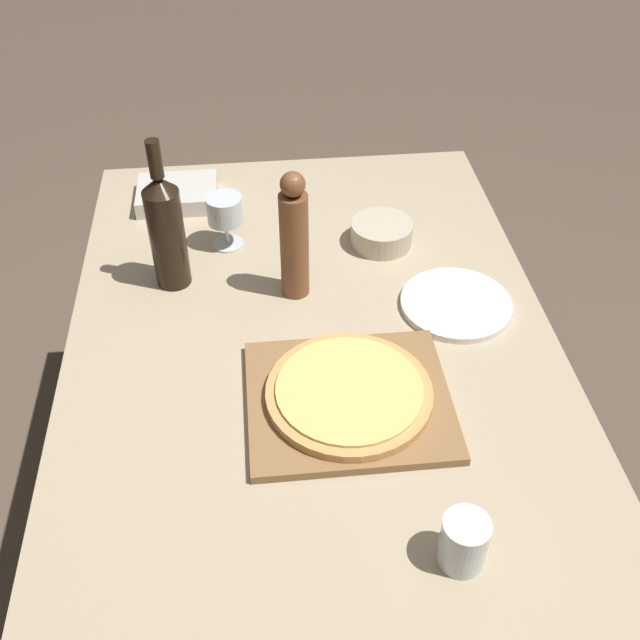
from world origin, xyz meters
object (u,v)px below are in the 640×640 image
object	(u,v)px
wine_bottle	(166,229)
pepper_mill	(294,238)
pizza	(349,392)
small_bowl	(382,233)
wine_glass	(225,212)

from	to	relation	value
wine_bottle	pepper_mill	bearing A→B (deg)	-13.46
pizza	wine_bottle	distance (m)	0.52
pizza	wine_bottle	xyz separation A→B (m)	(-0.33, 0.39, 0.11)
wine_bottle	pepper_mill	xyz separation A→B (m)	(0.26, -0.06, 0.00)
wine_bottle	small_bowl	distance (m)	0.49
pepper_mill	wine_glass	size ratio (longest dim) A/B	2.28
wine_bottle	small_bowl	bearing A→B (deg)	11.07
pizza	wine_bottle	world-z (taller)	wine_bottle
pizza	wine_bottle	size ratio (longest dim) A/B	0.89
small_bowl	wine_bottle	bearing A→B (deg)	-168.93
pizza	small_bowl	size ratio (longest dim) A/B	2.14
pizza	pepper_mill	size ratio (longest dim) A/B	1.04
wine_bottle	wine_glass	world-z (taller)	wine_bottle
pizza	small_bowl	bearing A→B (deg)	73.91
pizza	wine_glass	size ratio (longest dim) A/B	2.38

